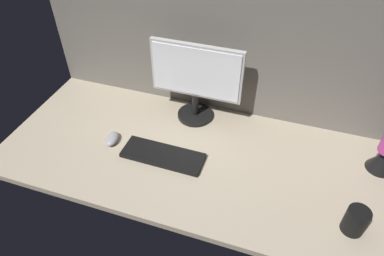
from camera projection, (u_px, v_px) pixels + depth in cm
name	position (u px, v px, depth cm)	size (l,w,h in cm)	color
ground_plane	(198.00, 155.00, 157.70)	(180.00, 80.00, 3.00)	tan
cubicle_wall_back	(223.00, 50.00, 161.42)	(180.00, 5.00, 65.75)	slate
monitor	(196.00, 79.00, 161.87)	(44.30, 18.00, 39.94)	black
keyboard	(163.00, 155.00, 154.02)	(37.00, 13.00, 2.00)	black
mouse	(112.00, 139.00, 161.16)	(5.60, 9.60, 3.40)	#99999E
mug_black_travel	(356.00, 221.00, 123.56)	(8.18, 8.18, 10.96)	black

